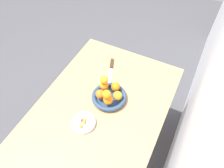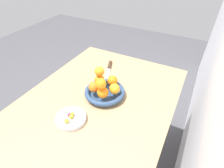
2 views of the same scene
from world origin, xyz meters
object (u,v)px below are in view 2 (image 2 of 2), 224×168
at_px(candy_ball_2, 69,115).
at_px(orange_1, 94,87).
at_px(orange_0, 100,80).
at_px(orange_6, 99,71).
at_px(orange_5, 101,84).
at_px(candy_ball_0, 71,117).
at_px(knife, 109,70).
at_px(candy_ball_1, 70,115).
at_px(dining_table, 94,116).
at_px(candy_ball_3, 67,121).
at_px(orange_3, 114,89).
at_px(orange_2, 103,92).
at_px(fruit_bowl, 105,92).
at_px(candy_ball_4, 72,114).
at_px(candy_dish, 71,119).
at_px(orange_4, 112,81).

bearing_deg(candy_ball_2, orange_1, 174.57).
distance_m(orange_0, orange_6, 0.05).
height_order(orange_0, orange_5, orange_5).
relative_size(candy_ball_0, knife, 0.08).
bearing_deg(orange_6, candy_ball_0, 1.04).
bearing_deg(orange_0, candy_ball_0, 1.08).
bearing_deg(candy_ball_1, dining_table, 162.89).
distance_m(dining_table, orange_0, 0.20).
height_order(orange_0, candy_ball_3, orange_0).
bearing_deg(orange_3, knife, -144.80).
relative_size(dining_table, orange_2, 18.99).
bearing_deg(fruit_bowl, orange_5, 13.09).
distance_m(orange_2, candy_ball_4, 0.18).
xyz_separation_m(dining_table, candy_ball_1, (0.13, -0.04, 0.12)).
xyz_separation_m(orange_0, knife, (-0.19, -0.05, -0.06)).
relative_size(candy_dish, orange_6, 2.67).
distance_m(dining_table, orange_2, 0.17).
xyz_separation_m(orange_3, candy_ball_2, (0.23, -0.12, -0.04)).
xyz_separation_m(orange_6, candy_ball_3, (0.29, 0.00, -0.09)).
distance_m(fruit_bowl, candy_ball_2, 0.23).
relative_size(orange_1, orange_2, 0.97).
bearing_deg(candy_ball_1, orange_5, 157.28).
xyz_separation_m(orange_5, candy_ball_1, (0.17, -0.07, -0.10)).
relative_size(orange_4, orange_6, 1.06).
xyz_separation_m(orange_2, candy_ball_3, (0.21, -0.07, -0.04)).
xyz_separation_m(orange_6, candy_ball_4, (0.25, -0.00, -0.09)).
height_order(candy_ball_0, candy_ball_4, same).
bearing_deg(orange_2, orange_0, -140.57).
xyz_separation_m(orange_5, candy_ball_4, (0.16, -0.07, -0.09)).
distance_m(candy_ball_0, candy_ball_2, 0.02).
xyz_separation_m(candy_ball_0, knife, (-0.45, -0.05, -0.03)).
distance_m(orange_0, orange_1, 0.07).
distance_m(orange_6, candy_ball_0, 0.28).
distance_m(orange_3, candy_ball_4, 0.24).
distance_m(candy_dish, orange_6, 0.28).
distance_m(candy_dish, orange_2, 0.20).
bearing_deg(orange_2, candy_ball_0, -20.26).
distance_m(fruit_bowl, candy_ball_0, 0.23).
bearing_deg(orange_0, fruit_bowl, 56.39).
relative_size(orange_1, orange_3, 1.01).
distance_m(candy_ball_2, candy_ball_4, 0.01).
xyz_separation_m(dining_table, candy_ball_3, (0.17, -0.03, 0.12)).
bearing_deg(orange_1, candy_ball_4, -2.98).
relative_size(candy_ball_4, knife, 0.08).
xyz_separation_m(orange_0, orange_2, (0.09, 0.07, 0.00)).
height_order(orange_1, candy_ball_1, orange_1).
bearing_deg(candy_dish, knife, -174.38).
distance_m(orange_1, orange_4, 0.11).
relative_size(orange_5, candy_ball_4, 2.63).
bearing_deg(orange_5, candy_ball_2, -23.70).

